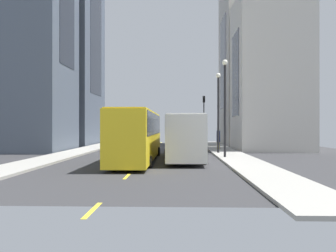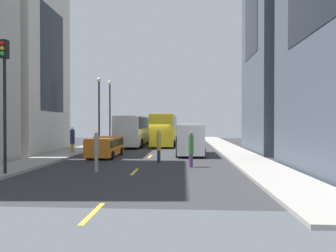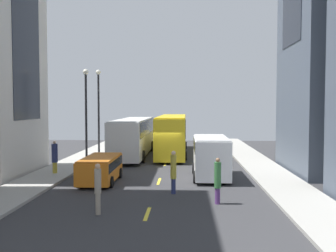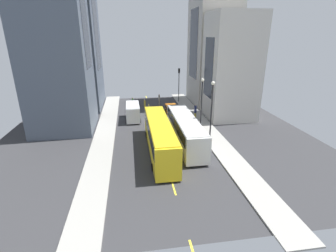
{
  "view_description": "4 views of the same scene",
  "coord_description": "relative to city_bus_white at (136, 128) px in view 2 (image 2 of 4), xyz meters",
  "views": [
    {
      "loc": [
        -2.59,
        31.21,
        2.55
      ],
      "look_at": [
        -1.74,
        2.43,
        2.57
      ],
      "focal_mm": 36.44,
      "sensor_mm": 36.0,
      "label": 1
    },
    {
      "loc": [
        2.64,
        -29.07,
        2.63
      ],
      "look_at": [
        0.84,
        3.22,
        2.29
      ],
      "focal_mm": 30.29,
      "sensor_mm": 36.0,
      "label": 2
    },
    {
      "loc": [
        1.61,
        -29.91,
        4.51
      ],
      "look_at": [
        0.11,
        2.24,
        2.84
      ],
      "focal_mm": 41.45,
      "sensor_mm": 36.0,
      "label": 3
    },
    {
      "loc": [
        3.39,
        32.79,
        12.93
      ],
      "look_at": [
        -1.38,
        1.42,
        1.31
      ],
      "focal_mm": 26.93,
      "sensor_mm": 36.0,
      "label": 4
    }
  ],
  "objects": [
    {
      "name": "ground_plane",
      "position": [
        3.08,
        -4.47,
        -2.01
      ],
      "size": [
        41.0,
        41.0,
        0.0
      ],
      "primitive_type": "plane",
      "color": "#333335"
    },
    {
      "name": "sidewalk_west",
      "position": [
        -4.04,
        -4.47,
        -1.93
      ],
      "size": [
        2.76,
        44.0,
        0.15
      ],
      "primitive_type": "cube",
      "color": "#9E9B93",
      "rests_on": "ground"
    },
    {
      "name": "sidewalk_east",
      "position": [
        10.2,
        -4.47,
        -1.93
      ],
      "size": [
        2.76,
        44.0,
        0.15
      ],
      "primitive_type": "cube",
      "color": "#9E9B93",
      "rests_on": "ground"
    },
    {
      "name": "lane_stripe_0",
      "position": [
        3.08,
        -25.47,
        -2.0
      ],
      "size": [
        0.16,
        2.0,
        0.01
      ],
      "primitive_type": "cube",
      "color": "yellow",
      "rests_on": "ground"
    },
    {
      "name": "lane_stripe_1",
      "position": [
        3.08,
        -18.47,
        -2.0
      ],
      "size": [
        0.16,
        2.0,
        0.01
      ],
      "primitive_type": "cube",
      "color": "yellow",
      "rests_on": "ground"
    },
    {
      "name": "lane_stripe_2",
      "position": [
        3.08,
        -11.47,
        -2.0
      ],
      "size": [
        0.16,
        2.0,
        0.01
      ],
      "primitive_type": "cube",
      "color": "yellow",
      "rests_on": "ground"
    },
    {
      "name": "lane_stripe_3",
      "position": [
        3.08,
        -4.47,
        -2.0
      ],
      "size": [
        0.16,
        2.0,
        0.01
      ],
      "primitive_type": "cube",
      "color": "yellow",
      "rests_on": "ground"
    },
    {
      "name": "lane_stripe_4",
      "position": [
        3.08,
        2.53,
        -2.0
      ],
      "size": [
        0.16,
        2.0,
        0.01
      ],
      "primitive_type": "cube",
      "color": "yellow",
      "rests_on": "ground"
    },
    {
      "name": "lane_stripe_5",
      "position": [
        3.08,
        9.53,
        -2.0
      ],
      "size": [
        0.16,
        2.0,
        0.01
      ],
      "primitive_type": "cube",
      "color": "yellow",
      "rests_on": "ground"
    },
    {
      "name": "lane_stripe_6",
      "position": [
        3.08,
        16.53,
        -2.0
      ],
      "size": [
        0.16,
        2.0,
        0.01
      ],
      "primitive_type": "cube",
      "color": "yellow",
      "rests_on": "ground"
    },
    {
      "name": "building_west_1",
      "position": [
        -9.26,
        -9.62,
        6.04
      ],
      "size": [
        7.34,
        7.56,
        16.1
      ],
      "color": "beige",
      "rests_on": "ground"
    },
    {
      "name": "city_bus_white",
      "position": [
        0.0,
        0.0,
        0.0
      ],
      "size": [
        2.8,
        12.69,
        3.35
      ],
      "color": "silver",
      "rests_on": "ground"
    },
    {
      "name": "streetcar_yellow",
      "position": [
        3.42,
        1.78,
        0.12
      ],
      "size": [
        2.7,
        13.95,
        3.59
      ],
      "color": "yellow",
      "rests_on": "ground"
    },
    {
      "name": "delivery_van_white",
      "position": [
        6.24,
        -10.24,
        -0.5
      ],
      "size": [
        2.25,
        5.24,
        2.58
      ],
      "color": "white",
      "rests_on": "ground"
    },
    {
      "name": "car_orange_0",
      "position": [
        -0.37,
        -11.88,
        -1.12
      ],
      "size": [
        2.04,
        4.65,
        1.51
      ],
      "color": "orange",
      "rests_on": "ground"
    },
    {
      "name": "pedestrian_crossing_near",
      "position": [
        1.04,
        -18.64,
        -0.84
      ],
      "size": [
        0.28,
        0.28,
        2.14
      ],
      "rotation": [
        0.0,
        0.0,
        5.6
      ],
      "color": "gray",
      "rests_on": "ground"
    },
    {
      "name": "pedestrian_crossing_mid",
      "position": [
        4.05,
        -14.66,
        -0.82
      ],
      "size": [
        0.31,
        0.31,
        2.22
      ],
      "rotation": [
        0.0,
        0.0,
        6.17
      ],
      "color": "navy",
      "rests_on": "ground"
    },
    {
      "name": "pedestrian_waiting_curb",
      "position": [
        6.14,
        -16.66,
        -0.87
      ],
      "size": [
        0.32,
        0.32,
        2.14
      ],
      "rotation": [
        0.0,
        0.0,
        1.2
      ],
      "color": "#593372",
      "rests_on": "ground"
    },
    {
      "name": "pedestrian_walking_far",
      "position": [
        -3.82,
        -9.78,
        -0.76
      ],
      "size": [
        0.39,
        0.39,
        2.12
      ],
      "rotation": [
        0.0,
        0.0,
        0.39
      ],
      "color": "gold",
      "rests_on": "ground"
    },
    {
      "name": "traffic_light_near_corner",
      "position": [
        -3.06,
        -20.13,
        2.64
      ],
      "size": [
        0.32,
        0.44,
        6.55
      ],
      "color": "black",
      "rests_on": "ground"
    },
    {
      "name": "streetlamp_near",
      "position": [
        -3.16,
        -4.28,
        2.56
      ],
      "size": [
        0.44,
        0.44,
        7.23
      ],
      "color": "black",
      "rests_on": "ground"
    },
    {
      "name": "streetlamp_far",
      "position": [
        -3.16,
        0.1,
        2.75
      ],
      "size": [
        0.44,
        0.44,
        7.59
      ],
      "color": "black",
      "rests_on": "ground"
    }
  ]
}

